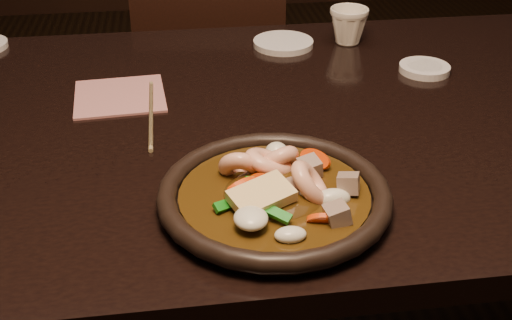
{
  "coord_description": "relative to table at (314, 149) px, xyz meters",
  "views": [
    {
      "loc": [
        -0.24,
        -0.97,
        1.25
      ],
      "look_at": [
        -0.14,
        -0.23,
        0.8
      ],
      "focal_mm": 45.0,
      "sensor_mm": 36.0,
      "label": 1
    }
  ],
  "objects": [
    {
      "name": "soy_dish",
      "position": [
        0.25,
        0.14,
        0.08
      ],
      "size": [
        0.1,
        0.1,
        0.01
      ],
      "primitive_type": "cylinder",
      "color": "white",
      "rests_on": "table"
    },
    {
      "name": "chopsticks",
      "position": [
        -0.28,
        0.02,
        0.08
      ],
      "size": [
        0.01,
        0.26,
        0.01
      ],
      "rotation": [
        0.0,
        0.0,
        -0.0
      ],
      "color": "#9F885A",
      "rests_on": "table"
    },
    {
      "name": "napkin",
      "position": [
        -0.34,
        0.1,
        0.08
      ],
      "size": [
        0.17,
        0.17,
        0.0
      ],
      "primitive_type": "cube",
      "rotation": [
        0.0,
        0.0,
        0.07
      ],
      "color": "#B36F6E",
      "rests_on": "table"
    },
    {
      "name": "plate",
      "position": [
        -0.12,
        -0.27,
        0.09
      ],
      "size": [
        0.31,
        0.31,
        0.03
      ],
      "color": "black",
      "rests_on": "table"
    },
    {
      "name": "stirfry",
      "position": [
        -0.11,
        -0.27,
        0.1
      ],
      "size": [
        0.2,
        0.22,
        0.07
      ],
      "color": "#352209",
      "rests_on": "plate"
    },
    {
      "name": "saucer_right",
      "position": [
        -0.0,
        0.31,
        0.08
      ],
      "size": [
        0.13,
        0.13,
        0.01
      ],
      "primitive_type": "cylinder",
      "color": "white",
      "rests_on": "table"
    },
    {
      "name": "chair",
      "position": [
        -0.13,
        0.67,
        -0.22
      ],
      "size": [
        0.43,
        0.43,
        0.84
      ],
      "rotation": [
        0.0,
        0.0,
        3.04
      ],
      "color": "black",
      "rests_on": "floor"
    },
    {
      "name": "table",
      "position": [
        0.0,
        0.0,
        0.0
      ],
      "size": [
        1.6,
        0.9,
        0.75
      ],
      "color": "black",
      "rests_on": "floor"
    },
    {
      "name": "tea_cup",
      "position": [
        0.14,
        0.31,
        0.12
      ],
      "size": [
        0.1,
        0.1,
        0.08
      ],
      "primitive_type": "imported",
      "rotation": [
        0.0,
        0.0,
        0.27
      ],
      "color": "white",
      "rests_on": "table"
    }
  ]
}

